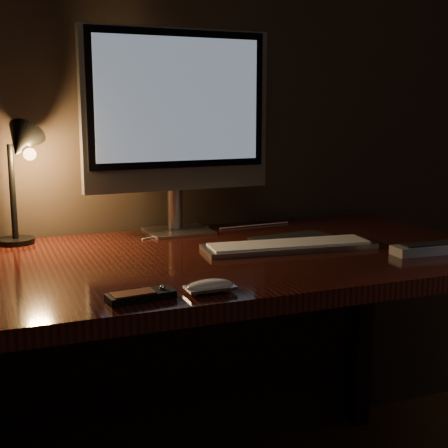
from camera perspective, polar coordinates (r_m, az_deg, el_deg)
name	(u,v)px	position (r m, az deg, el deg)	size (l,w,h in m)	color
desk	(177,299)	(1.64, -4.36, -6.86)	(1.60, 0.75, 0.75)	#36110C
monitor	(177,115)	(1.80, -4.28, 9.95)	(0.55, 0.17, 0.58)	silver
keyboard	(289,245)	(1.63, 5.97, -1.97)	(0.45, 0.13, 0.02)	silver
mousepad	(301,240)	(1.74, 7.05, -1.45)	(0.24, 0.19, 0.00)	black
mouse	(210,288)	(1.25, -1.28, -5.87)	(0.10, 0.05, 0.02)	white
media_remote	(141,296)	(1.21, -7.62, -6.52)	(0.14, 0.06, 0.02)	black
tv_remote	(435,248)	(1.66, 18.70, -2.09)	(0.23, 0.07, 0.03)	gray
desk_lamp	(20,161)	(1.72, -18.13, 5.52)	(0.16, 0.17, 0.33)	black
cable	(218,230)	(1.86, -0.56, -0.52)	(0.00, 0.00, 0.50)	white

